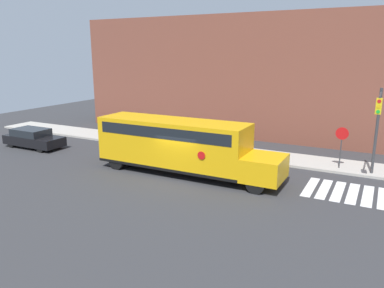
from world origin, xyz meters
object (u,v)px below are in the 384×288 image
Objects in this scene: school_bus at (179,144)px; traffic_light at (377,121)px; stop_sign at (341,142)px; parked_car at (33,138)px.

traffic_light is at bearing 21.09° from school_bus.
parked_car is at bearing -167.59° from stop_sign.
school_bus reaches higher than parked_car.
school_bus is 4.18× the size of stop_sign.
school_bus is 9.76m from stop_sign.
school_bus is at bearing -149.16° from stop_sign.
parked_car is 23.46m from traffic_light.
parked_car is 0.94× the size of traffic_light.
traffic_light is (23.03, 3.60, 2.65)m from parked_car.
stop_sign is (21.21, 4.67, 1.08)m from parked_car.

